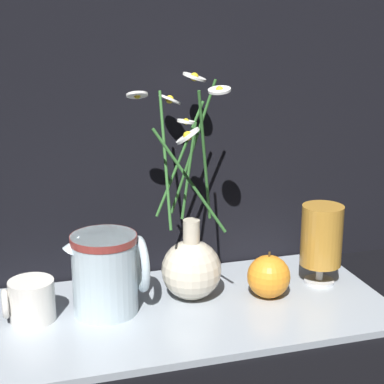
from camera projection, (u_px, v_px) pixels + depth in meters
ground_plane at (190, 313)px, 1.10m from camera, size 6.00×6.00×0.00m
shelf at (190, 310)px, 1.10m from camera, size 0.68×0.34×0.01m
vase_with_flowers at (191, 260)px, 1.11m from camera, size 0.17×0.25×0.39m
yellow_mug at (31, 301)px, 1.04m from camera, size 0.08×0.07×0.07m
ceramic_pitcher at (107, 270)px, 1.06m from camera, size 0.13×0.11×0.15m
tea_glass at (322, 237)px, 1.17m from camera, size 0.08×0.08×0.15m
orange_fruit at (269, 276)px, 1.13m from camera, size 0.08×0.08×0.08m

